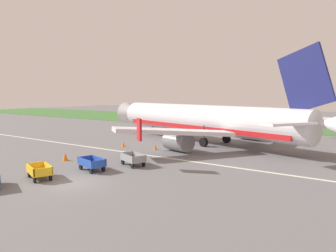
{
  "coord_description": "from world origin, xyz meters",
  "views": [
    {
      "loc": [
        18.38,
        -14.42,
        6.5
      ],
      "look_at": [
        -1.82,
        14.88,
        2.8
      ],
      "focal_mm": 33.54,
      "sensor_mm": 36.0,
      "label": 1
    }
  ],
  "objects_px": {
    "airplane": "(207,120)",
    "traffic_cone_by_carts": "(65,157)",
    "baggage_cart_second_in_row": "(39,171)",
    "baggage_cart_fourth_in_row": "(133,159)",
    "traffic_cone_near_plane": "(123,144)",
    "traffic_cone_mid_apron": "(155,147)",
    "baggage_cart_third_in_row": "(92,163)"
  },
  "relations": [
    {
      "from": "airplane",
      "to": "baggage_cart_second_in_row",
      "type": "height_order",
      "value": "airplane"
    },
    {
      "from": "airplane",
      "to": "traffic_cone_near_plane",
      "type": "xyz_separation_m",
      "value": [
        -7.19,
        -8.2,
        -2.77
      ]
    },
    {
      "from": "traffic_cone_near_plane",
      "to": "traffic_cone_by_carts",
      "type": "relative_size",
      "value": 0.78
    },
    {
      "from": "baggage_cart_fourth_in_row",
      "to": "traffic_cone_by_carts",
      "type": "height_order",
      "value": "baggage_cart_fourth_in_row"
    },
    {
      "from": "baggage_cart_third_in_row",
      "to": "traffic_cone_near_plane",
      "type": "bearing_deg",
      "value": 119.87
    },
    {
      "from": "traffic_cone_mid_apron",
      "to": "traffic_cone_near_plane",
      "type": "bearing_deg",
      "value": -172.16
    },
    {
      "from": "traffic_cone_near_plane",
      "to": "traffic_cone_mid_apron",
      "type": "bearing_deg",
      "value": 7.84
    },
    {
      "from": "baggage_cart_second_in_row",
      "to": "traffic_cone_near_plane",
      "type": "bearing_deg",
      "value": 107.86
    },
    {
      "from": "traffic_cone_mid_apron",
      "to": "baggage_cart_fourth_in_row",
      "type": "bearing_deg",
      "value": -67.56
    },
    {
      "from": "traffic_cone_by_carts",
      "to": "baggage_cart_fourth_in_row",
      "type": "bearing_deg",
      "value": 17.71
    },
    {
      "from": "baggage_cart_third_in_row",
      "to": "traffic_cone_by_carts",
      "type": "relative_size",
      "value": 4.95
    },
    {
      "from": "baggage_cart_third_in_row",
      "to": "baggage_cart_fourth_in_row",
      "type": "bearing_deg",
      "value": 64.27
    },
    {
      "from": "airplane",
      "to": "baggage_cart_fourth_in_row",
      "type": "distance_m",
      "value": 15.34
    },
    {
      "from": "airplane",
      "to": "traffic_cone_mid_apron",
      "type": "relative_size",
      "value": 65.2
    },
    {
      "from": "baggage_cart_fourth_in_row",
      "to": "traffic_cone_near_plane",
      "type": "distance_m",
      "value": 10.27
    },
    {
      "from": "baggage_cart_third_in_row",
      "to": "baggage_cart_fourth_in_row",
      "type": "relative_size",
      "value": 1.01
    },
    {
      "from": "baggage_cart_second_in_row",
      "to": "traffic_cone_near_plane",
      "type": "relative_size",
      "value": 6.27
    },
    {
      "from": "airplane",
      "to": "baggage_cart_fourth_in_row",
      "type": "xyz_separation_m",
      "value": [
        0.38,
        -15.14,
        -2.45
      ]
    },
    {
      "from": "airplane",
      "to": "traffic_cone_by_carts",
      "type": "xyz_separation_m",
      "value": [
        -6.4,
        -17.3,
        -2.69
      ]
    },
    {
      "from": "baggage_cart_fourth_in_row",
      "to": "traffic_cone_by_carts",
      "type": "xyz_separation_m",
      "value": [
        -6.78,
        -2.17,
        -0.24
      ]
    },
    {
      "from": "baggage_cart_second_in_row",
      "to": "traffic_cone_mid_apron",
      "type": "height_order",
      "value": "baggage_cart_second_in_row"
    },
    {
      "from": "airplane",
      "to": "traffic_cone_by_carts",
      "type": "relative_size",
      "value": 50.76
    },
    {
      "from": "traffic_cone_mid_apron",
      "to": "traffic_cone_by_carts",
      "type": "relative_size",
      "value": 0.78
    },
    {
      "from": "airplane",
      "to": "traffic_cone_near_plane",
      "type": "relative_size",
      "value": 64.94
    },
    {
      "from": "traffic_cone_near_plane",
      "to": "traffic_cone_by_carts",
      "type": "height_order",
      "value": "traffic_cone_by_carts"
    },
    {
      "from": "airplane",
      "to": "baggage_cart_third_in_row",
      "type": "relative_size",
      "value": 10.26
    },
    {
      "from": "baggage_cart_second_in_row",
      "to": "traffic_cone_by_carts",
      "type": "height_order",
      "value": "baggage_cart_second_in_row"
    },
    {
      "from": "airplane",
      "to": "traffic_cone_near_plane",
      "type": "distance_m",
      "value": 11.25
    },
    {
      "from": "airplane",
      "to": "baggage_cart_fourth_in_row",
      "type": "relative_size",
      "value": 10.39
    },
    {
      "from": "baggage_cart_fourth_in_row",
      "to": "airplane",
      "type": "bearing_deg",
      "value": 91.44
    },
    {
      "from": "airplane",
      "to": "baggage_cart_third_in_row",
      "type": "xyz_separation_m",
      "value": [
        -1.26,
        -18.53,
        -2.45
      ]
    },
    {
      "from": "baggage_cart_fourth_in_row",
      "to": "traffic_cone_mid_apron",
      "type": "bearing_deg",
      "value": 112.44
    }
  ]
}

